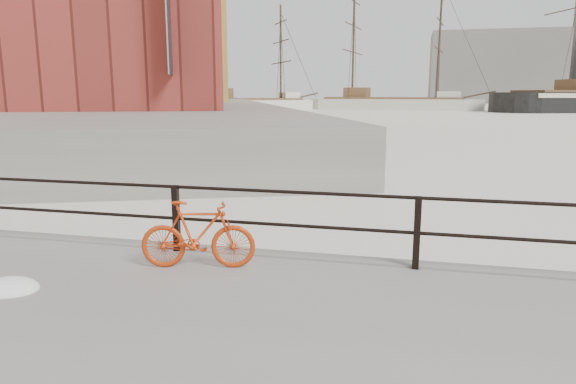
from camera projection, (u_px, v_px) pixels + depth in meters
The scene contains 12 objects.
ground at pixel (414, 289), 7.17m from camera, with size 400.00×400.00×0.00m, color white.
far_quay at pixel (166, 104), 84.90m from camera, with size 24.00×150.00×1.80m, color gray.
guardrail at pixel (417, 233), 6.87m from camera, with size 28.00×0.10×1.00m, color black, non-canonical shape.
bicycle at pixel (198, 235), 6.91m from camera, with size 1.54×0.23×0.93m, color #BD340C.
schooner_mid at pixel (393, 110), 81.62m from camera, with size 29.26×12.38×21.01m, color beige, non-canonical shape.
schooner_left at pixel (251, 110), 79.45m from camera, with size 21.62×9.83×16.70m, color silver, non-canonical shape.
workboat_near at pixel (44, 130), 37.16m from camera, with size 11.05×3.68×7.00m, color black, non-canonical shape.
workboat_far at pixel (125, 119), 53.61m from camera, with size 10.85×3.75×7.00m, color black, non-canonical shape.
apartment_cream at pixel (142, 23), 72.71m from camera, with size 20.00×15.00×21.20m, color beige.
apartment_grey at pixel (157, 33), 93.88m from camera, with size 22.00×15.00×23.20m, color gray.
apartment_brick at pixel (167, 49), 116.40m from camera, with size 24.00×15.00×21.20m, color brown.
industrial_west at pixel (493, 68), 134.49m from camera, with size 32.00×18.00×18.00m, color gray.
Camera 1 is at (-0.13, -7.01, 2.70)m, focal length 32.00 mm.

